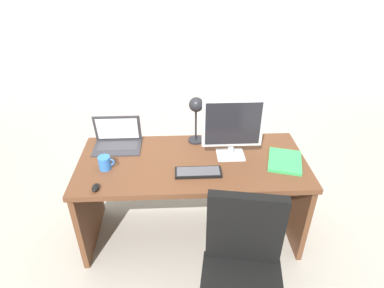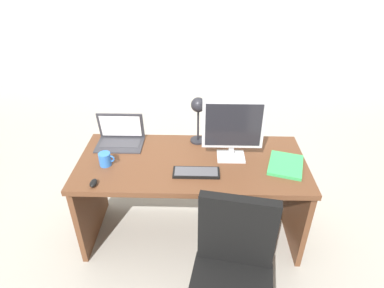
{
  "view_description": "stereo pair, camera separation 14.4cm",
  "coord_description": "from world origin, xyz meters",
  "px_view_note": "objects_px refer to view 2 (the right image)",
  "views": [
    {
      "loc": [
        -0.09,
        -1.94,
        2.08
      ],
      "look_at": [
        0.0,
        0.04,
        0.85
      ],
      "focal_mm": 30.59,
      "sensor_mm": 36.0,
      "label": 1
    },
    {
      "loc": [
        0.05,
        -1.94,
        2.08
      ],
      "look_at": [
        0.0,
        0.04,
        0.85
      ],
      "focal_mm": 30.59,
      "sensor_mm": 36.0,
      "label": 2
    }
  ],
  "objects_px": {
    "desk_lamp": "(198,111)",
    "book": "(286,165)",
    "laptop": "(120,134)",
    "keyboard": "(196,172)",
    "desk": "(192,179)",
    "monitor": "(233,127)",
    "coffee_mug": "(105,159)",
    "mouse": "(93,183)"
  },
  "relations": [
    {
      "from": "monitor",
      "to": "desk_lamp",
      "type": "bearing_deg",
      "value": 140.98
    },
    {
      "from": "book",
      "to": "coffee_mug",
      "type": "bearing_deg",
      "value": -179.32
    },
    {
      "from": "desk",
      "to": "desk_lamp",
      "type": "distance_m",
      "value": 0.53
    },
    {
      "from": "keyboard",
      "to": "desk_lamp",
      "type": "xyz_separation_m",
      "value": [
        0.01,
        0.4,
        0.27
      ]
    },
    {
      "from": "monitor",
      "to": "laptop",
      "type": "bearing_deg",
      "value": 166.82
    },
    {
      "from": "desk",
      "to": "desk_lamp",
      "type": "bearing_deg",
      "value": 78.72
    },
    {
      "from": "desk",
      "to": "mouse",
      "type": "relative_size",
      "value": 20.51
    },
    {
      "from": "keyboard",
      "to": "coffee_mug",
      "type": "height_order",
      "value": "coffee_mug"
    },
    {
      "from": "book",
      "to": "coffee_mug",
      "type": "xyz_separation_m",
      "value": [
        -1.27,
        -0.02,
        0.04
      ]
    },
    {
      "from": "coffee_mug",
      "to": "monitor",
      "type": "bearing_deg",
      "value": 7.53
    },
    {
      "from": "keyboard",
      "to": "mouse",
      "type": "distance_m",
      "value": 0.68
    },
    {
      "from": "laptop",
      "to": "book",
      "type": "relative_size",
      "value": 1.03
    },
    {
      "from": "mouse",
      "to": "book",
      "type": "height_order",
      "value": "mouse"
    },
    {
      "from": "keyboard",
      "to": "book",
      "type": "distance_m",
      "value": 0.64
    },
    {
      "from": "book",
      "to": "keyboard",
      "type": "bearing_deg",
      "value": -170.61
    },
    {
      "from": "monitor",
      "to": "mouse",
      "type": "bearing_deg",
      "value": -159.24
    },
    {
      "from": "laptop",
      "to": "coffee_mug",
      "type": "height_order",
      "value": "laptop"
    },
    {
      "from": "laptop",
      "to": "mouse",
      "type": "distance_m",
      "value": 0.55
    },
    {
      "from": "mouse",
      "to": "desk_lamp",
      "type": "relative_size",
      "value": 0.21
    },
    {
      "from": "desk",
      "to": "monitor",
      "type": "xyz_separation_m",
      "value": [
        0.28,
        0.01,
        0.46
      ]
    },
    {
      "from": "keyboard",
      "to": "book",
      "type": "bearing_deg",
      "value": 9.39
    },
    {
      "from": "monitor",
      "to": "laptop",
      "type": "distance_m",
      "value": 0.89
    },
    {
      "from": "mouse",
      "to": "desk_lamp",
      "type": "height_order",
      "value": "desk_lamp"
    },
    {
      "from": "monitor",
      "to": "coffee_mug",
      "type": "relative_size",
      "value": 4.1
    },
    {
      "from": "mouse",
      "to": "coffee_mug",
      "type": "xyz_separation_m",
      "value": [
        0.02,
        0.23,
        0.03
      ]
    },
    {
      "from": "desk",
      "to": "keyboard",
      "type": "height_order",
      "value": "keyboard"
    },
    {
      "from": "mouse",
      "to": "coffee_mug",
      "type": "relative_size",
      "value": 0.72
    },
    {
      "from": "laptop",
      "to": "monitor",
      "type": "bearing_deg",
      "value": -13.18
    },
    {
      "from": "monitor",
      "to": "laptop",
      "type": "relative_size",
      "value": 1.28
    },
    {
      "from": "desk",
      "to": "mouse",
      "type": "height_order",
      "value": "mouse"
    },
    {
      "from": "desk",
      "to": "keyboard",
      "type": "distance_m",
      "value": 0.3
    },
    {
      "from": "keyboard",
      "to": "coffee_mug",
      "type": "xyz_separation_m",
      "value": [
        -0.64,
        0.09,
        0.04
      ]
    },
    {
      "from": "laptop",
      "to": "keyboard",
      "type": "bearing_deg",
      "value": -34.14
    },
    {
      "from": "coffee_mug",
      "to": "book",
      "type": "bearing_deg",
      "value": 0.68
    },
    {
      "from": "laptop",
      "to": "book",
      "type": "bearing_deg",
      "value": -13.82
    },
    {
      "from": "keyboard",
      "to": "book",
      "type": "xyz_separation_m",
      "value": [
        0.63,
        0.1,
        0.0
      ]
    },
    {
      "from": "mouse",
      "to": "desk_lamp",
      "type": "xyz_separation_m",
      "value": [
        0.67,
        0.54,
        0.26
      ]
    },
    {
      "from": "keyboard",
      "to": "mouse",
      "type": "bearing_deg",
      "value": -168.08
    },
    {
      "from": "desk_lamp",
      "to": "book",
      "type": "bearing_deg",
      "value": -25.82
    },
    {
      "from": "desk_lamp",
      "to": "desk",
      "type": "bearing_deg",
      "value": -101.28
    },
    {
      "from": "desk_lamp",
      "to": "monitor",
      "type": "bearing_deg",
      "value": -39.02
    },
    {
      "from": "mouse",
      "to": "desk_lamp",
      "type": "distance_m",
      "value": 0.9
    }
  ]
}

